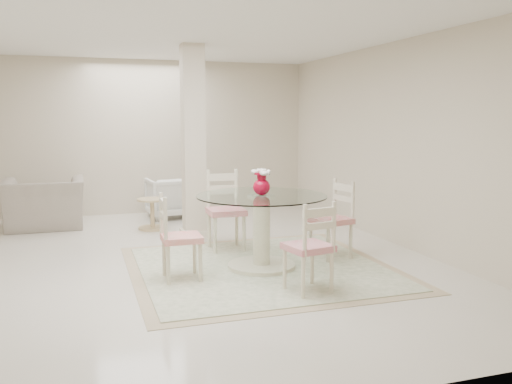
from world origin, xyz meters
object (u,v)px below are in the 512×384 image
object	(u,v)px
column	(193,142)
dining_chair_east	(335,213)
armchair_white	(170,197)
red_vase	(262,182)
side_table	(152,215)
dining_chair_south	(312,241)
dining_chair_north	(225,204)
recliner_taupe	(44,204)
dining_chair_west	(175,231)
dining_table	(261,231)

from	to	relation	value
column	dining_chair_east	distance (m)	2.34
dining_chair_east	armchair_white	distance (m)	3.66
red_vase	armchair_white	world-z (taller)	red_vase
dining_chair_east	side_table	bearing A→B (deg)	-154.15
column	dining_chair_east	bearing A→B (deg)	-51.07
dining_chair_south	armchair_white	world-z (taller)	dining_chair_south
dining_chair_east	dining_chair_north	bearing A→B (deg)	-137.86
side_table	dining_chair_east	bearing A→B (deg)	-51.85
side_table	column	bearing A→B (deg)	-53.84
column	dining_chair_south	world-z (taller)	column
dining_chair_north	side_table	distance (m)	1.78
recliner_taupe	armchair_white	world-z (taller)	recliner_taupe
column	dining_chair_west	bearing A→B (deg)	-106.85
red_vase	dining_chair_east	bearing A→B (deg)	10.08
dining_chair_east	side_table	xyz separation A→B (m)	(-1.89, 2.41, -0.33)
dining_chair_west	side_table	bearing A→B (deg)	-1.24
side_table	dining_chair_south	bearing A→B (deg)	-73.44
dining_chair_east	column	bearing A→B (deg)	-153.36
column	side_table	xyz separation A→B (m)	(-0.51, 0.70, -1.13)
column	dining_table	world-z (taller)	column
red_vase	side_table	world-z (taller)	red_vase
dining_table	dining_chair_north	xyz separation A→B (m)	(-0.16, 1.01, 0.17)
column	armchair_white	distance (m)	1.92
red_vase	dining_chair_south	bearing A→B (deg)	-80.10
dining_chair_east	dining_chair_north	world-z (taller)	dining_chair_north
dining_table	recliner_taupe	world-z (taller)	dining_table
column	dining_chair_north	bearing A→B (deg)	-76.01
dining_chair_north	recliner_taupe	bearing A→B (deg)	138.20
column	dining_table	xyz separation A→B (m)	(0.38, -1.89, -0.92)
dining_chair_west	dining_chair_south	world-z (taller)	dining_chair_west
dining_chair_south	armchair_white	size ratio (longest dim) A/B	1.33
armchair_white	recliner_taupe	bearing A→B (deg)	4.26
red_vase	recliner_taupe	distance (m)	4.07
dining_chair_east	dining_chair_west	bearing A→B (deg)	-92.68
dining_chair_east	dining_table	bearing A→B (deg)	-92.25
red_vase	dining_chair_east	distance (m)	1.11
dining_chair_east	red_vase	bearing A→B (deg)	-92.22
dining_chair_north	dining_chair_west	distance (m)	1.44
column	dining_chair_west	distance (m)	2.29
dining_table	dining_chair_south	world-z (taller)	dining_chair_south
red_vase	dining_chair_west	bearing A→B (deg)	-170.84
dining_chair_north	dining_chair_south	distance (m)	2.04
dining_table	side_table	distance (m)	2.75
dining_chair_south	red_vase	bearing A→B (deg)	-90.95
dining_chair_north	side_table	size ratio (longest dim) A/B	2.40
column	dining_chair_north	distance (m)	1.18
dining_table	side_table	world-z (taller)	dining_table
dining_chair_south	dining_chair_west	bearing A→B (deg)	-46.31
dining_table	recliner_taupe	bearing A→B (deg)	127.71
column	dining_chair_west	xyz separation A→B (m)	(-0.62, -2.05, -0.82)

